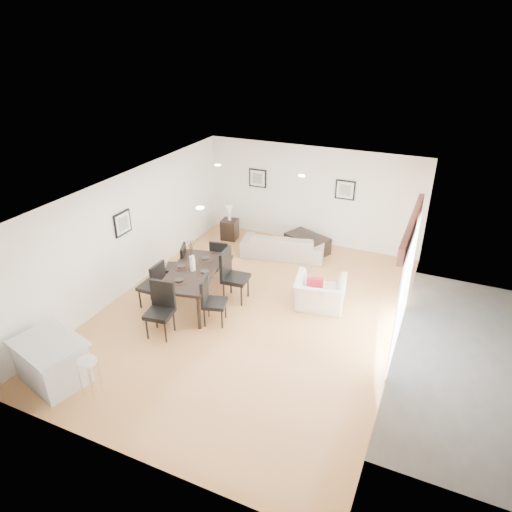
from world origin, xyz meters
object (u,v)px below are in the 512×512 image
at_px(side_table, 230,229).
at_px(bar_stool, 87,365).
at_px(dining_chair_efar, 231,273).
at_px(coffee_table, 307,244).
at_px(dining_chair_head, 161,306).
at_px(kitchen_island, 52,361).
at_px(dining_chair_wnear, 154,283).
at_px(dining_table, 193,274).
at_px(dining_chair_enear, 210,298).
at_px(dining_chair_wfar, 179,264).
at_px(sofa, 283,245).
at_px(armchair, 320,293).
at_px(dining_chair_foot, 221,257).

height_order(side_table, bar_stool, bar_stool).
relative_size(dining_chair_efar, coffee_table, 1.05).
relative_size(dining_chair_head, kitchen_island, 0.82).
distance_m(dining_chair_wnear, kitchen_island, 2.65).
bearing_deg(dining_table, dining_chair_enear, -47.77).
bearing_deg(kitchen_island, side_table, 103.94).
height_order(coffee_table, side_table, side_table).
height_order(dining_chair_enear, dining_chair_efar, dining_chair_efar).
bearing_deg(coffee_table, dining_chair_enear, -76.98).
bearing_deg(dining_chair_wnear, bar_stool, 12.59).
relative_size(dining_chair_wnear, dining_chair_wfar, 1.04).
bearing_deg(bar_stool, dining_chair_head, 87.07).
bearing_deg(dining_chair_enear, dining_table, 37.50).
relative_size(dining_chair_wnear, dining_chair_enear, 1.03).
relative_size(dining_chair_wfar, kitchen_island, 0.75).
bearing_deg(dining_chair_head, kitchen_island, -123.66).
bearing_deg(kitchen_island, dining_chair_enear, 73.13).
distance_m(sofa, armchair, 2.56).
bearing_deg(dining_chair_head, bar_stool, -101.39).
relative_size(dining_chair_wnear, dining_chair_foot, 1.07).
distance_m(sofa, bar_stool, 6.15).
xyz_separation_m(dining_chair_enear, coffee_table, (0.77, 3.95, -0.35)).
bearing_deg(dining_chair_wnear, kitchen_island, -4.74).
height_order(dining_chair_wfar, dining_chair_head, dining_chair_head).
xyz_separation_m(dining_chair_wfar, dining_chair_enear, (1.38, -1.03, 0.00)).
height_order(sofa, dining_table, dining_table).
bearing_deg(dining_chair_wfar, dining_chair_efar, 66.17).
xyz_separation_m(dining_chair_wfar, bar_stool, (0.58, -3.64, 0.03)).
height_order(sofa, dining_chair_foot, dining_chair_foot).
distance_m(dining_chair_foot, coffee_table, 2.68).
bearing_deg(dining_chair_efar, armchair, -80.58).
distance_m(sofa, kitchen_island, 6.34).
relative_size(dining_chair_head, bar_stool, 1.59).
distance_m(dining_chair_efar, kitchen_island, 3.94).
bearing_deg(sofa, dining_chair_wfar, 44.18).
xyz_separation_m(dining_chair_wnear, dining_chair_wfar, (-0.01, 1.00, -0.02)).
height_order(dining_table, kitchen_island, kitchen_island).
distance_m(dining_chair_efar, bar_stool, 3.68).
bearing_deg(coffee_table, dining_chair_foot, -98.81).
xyz_separation_m(sofa, dining_chair_wfar, (-1.65, -2.41, 0.26)).
relative_size(dining_table, dining_chair_efar, 1.77).
bearing_deg(side_table, dining_chair_wfar, -87.35).
bearing_deg(side_table, dining_chair_foot, -68.38).
xyz_separation_m(dining_chair_foot, coffee_table, (1.44, 2.24, -0.33)).
bearing_deg(bar_stool, kitchen_island, 180.00).
height_order(dining_chair_enear, coffee_table, dining_chair_enear).
height_order(dining_table, dining_chair_enear, dining_chair_enear).
bearing_deg(dining_chair_efar, side_table, 23.12).
xyz_separation_m(dining_chair_wnear, dining_chair_efar, (1.36, 0.96, 0.07)).
relative_size(dining_chair_enear, coffee_table, 0.91).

